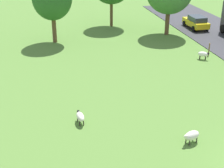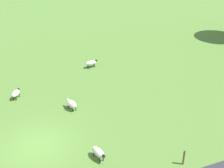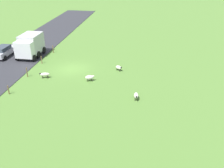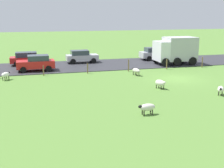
{
  "view_description": "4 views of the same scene",
  "coord_description": "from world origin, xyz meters",
  "px_view_note": "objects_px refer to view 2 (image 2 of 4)",
  "views": [
    {
      "loc": [
        -11.08,
        -11.55,
        11.02
      ],
      "look_at": [
        -6.65,
        8.16,
        1.82
      ],
      "focal_mm": 54.26,
      "sensor_mm": 36.0,
      "label": 1
    },
    {
      "loc": [
        16.72,
        -1.66,
        13.96
      ],
      "look_at": [
        -3.39,
        6.48,
        1.32
      ],
      "focal_mm": 53.22,
      "sensor_mm": 36.0,
      "label": 2
    },
    {
      "loc": [
        -9.89,
        29.08,
        13.25
      ],
      "look_at": [
        -6.28,
        5.64,
        1.07
      ],
      "focal_mm": 39.34,
      "sensor_mm": 36.0,
      "label": 3
    },
    {
      "loc": [
        -25.44,
        13.54,
        6.08
      ],
      "look_at": [
        -5.76,
        8.03,
        1.29
      ],
      "focal_mm": 48.62,
      "sensor_mm": 36.0,
      "label": 4
    }
  ],
  "objects_px": {
    "sheep_3": "(16,93)",
    "sheep_1": "(91,63)",
    "sheep_0": "(72,104)",
    "sheep_2": "(99,152)"
  },
  "relations": [
    {
      "from": "sheep_0",
      "to": "sheep_3",
      "type": "height_order",
      "value": "sheep_0"
    },
    {
      "from": "sheep_1",
      "to": "sheep_2",
      "type": "relative_size",
      "value": 0.91
    },
    {
      "from": "sheep_1",
      "to": "sheep_2",
      "type": "height_order",
      "value": "sheep_2"
    },
    {
      "from": "sheep_2",
      "to": "sheep_1",
      "type": "bearing_deg",
      "value": 163.16
    },
    {
      "from": "sheep_0",
      "to": "sheep_2",
      "type": "bearing_deg",
      "value": 0.42
    },
    {
      "from": "sheep_3",
      "to": "sheep_0",
      "type": "bearing_deg",
      "value": 49.26
    },
    {
      "from": "sheep_0",
      "to": "sheep_1",
      "type": "xyz_separation_m",
      "value": [
        -5.84,
        3.52,
        -0.01
      ]
    },
    {
      "from": "sheep_3",
      "to": "sheep_1",
      "type": "bearing_deg",
      "value": 111.21
    },
    {
      "from": "sheep_2",
      "to": "sheep_3",
      "type": "distance_m",
      "value": 9.46
    },
    {
      "from": "sheep_0",
      "to": "sheep_2",
      "type": "height_order",
      "value": "sheep_0"
    }
  ]
}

